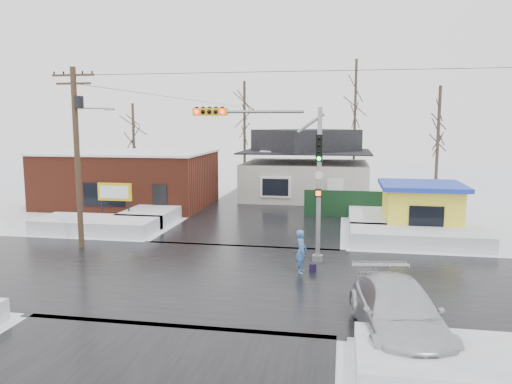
% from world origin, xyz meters
% --- Properties ---
extents(ground, '(120.00, 120.00, 0.00)m').
position_xyz_m(ground, '(0.00, 0.00, 0.00)').
color(ground, white).
rests_on(ground, ground).
extents(road_ns, '(10.00, 120.00, 0.02)m').
position_xyz_m(road_ns, '(0.00, 0.00, 0.01)').
color(road_ns, black).
rests_on(road_ns, ground).
extents(road_ew, '(120.00, 10.00, 0.02)m').
position_xyz_m(road_ew, '(0.00, 0.00, 0.01)').
color(road_ew, black).
rests_on(road_ew, ground).
extents(snowbank_nw, '(7.00, 3.00, 0.80)m').
position_xyz_m(snowbank_nw, '(-9.00, 7.00, 0.40)').
color(snowbank_nw, white).
rests_on(snowbank_nw, ground).
extents(snowbank_ne, '(7.00, 3.00, 0.80)m').
position_xyz_m(snowbank_ne, '(9.00, 7.00, 0.40)').
color(snowbank_ne, white).
rests_on(snowbank_ne, ground).
extents(snowbank_se, '(7.00, 3.00, 0.70)m').
position_xyz_m(snowbank_se, '(9.00, -7.00, 0.35)').
color(snowbank_se, white).
rests_on(snowbank_se, ground).
extents(snowbank_nside_w, '(3.00, 8.00, 0.80)m').
position_xyz_m(snowbank_nside_w, '(-7.00, 12.00, 0.40)').
color(snowbank_nside_w, white).
rests_on(snowbank_nside_w, ground).
extents(snowbank_nside_e, '(3.00, 8.00, 0.80)m').
position_xyz_m(snowbank_nside_e, '(7.00, 12.00, 0.40)').
color(snowbank_nside_e, white).
rests_on(snowbank_nside_e, ground).
extents(traffic_signal, '(6.05, 0.68, 7.00)m').
position_xyz_m(traffic_signal, '(2.43, 2.97, 4.54)').
color(traffic_signal, gray).
rests_on(traffic_signal, ground).
extents(utility_pole, '(3.15, 0.44, 9.00)m').
position_xyz_m(utility_pole, '(-7.93, 3.50, 5.11)').
color(utility_pole, '#382619').
rests_on(utility_pole, ground).
extents(brick_building, '(12.20, 8.20, 4.12)m').
position_xyz_m(brick_building, '(-11.00, 15.99, 2.08)').
color(brick_building, maroon).
rests_on(brick_building, ground).
extents(marquee_sign, '(2.20, 0.21, 2.55)m').
position_xyz_m(marquee_sign, '(-9.00, 9.49, 1.92)').
color(marquee_sign, black).
rests_on(marquee_sign, ground).
extents(house, '(10.40, 8.40, 5.76)m').
position_xyz_m(house, '(2.00, 22.00, 2.62)').
color(house, beige).
rests_on(house, ground).
extents(kiosk, '(4.60, 4.60, 2.88)m').
position_xyz_m(kiosk, '(9.50, 9.99, 1.46)').
color(kiosk, yellow).
rests_on(kiosk, ground).
extents(fence, '(8.00, 0.12, 1.80)m').
position_xyz_m(fence, '(6.50, 14.00, 0.90)').
color(fence, black).
rests_on(fence, ground).
extents(tree_far_left, '(3.00, 3.00, 10.00)m').
position_xyz_m(tree_far_left, '(-4.00, 26.00, 7.95)').
color(tree_far_left, '#332821').
rests_on(tree_far_left, ground).
extents(tree_far_mid, '(3.00, 3.00, 12.00)m').
position_xyz_m(tree_far_mid, '(6.00, 28.00, 9.54)').
color(tree_far_mid, '#332821').
rests_on(tree_far_mid, ground).
extents(tree_far_right, '(3.00, 3.00, 9.00)m').
position_xyz_m(tree_far_right, '(12.00, 20.00, 7.16)').
color(tree_far_right, '#332821').
rests_on(tree_far_right, ground).
extents(tree_far_west, '(3.00, 3.00, 8.00)m').
position_xyz_m(tree_far_west, '(-14.00, 24.00, 6.36)').
color(tree_far_west, '#332821').
rests_on(tree_far_west, ground).
extents(pedestrian, '(0.45, 0.68, 1.85)m').
position_xyz_m(pedestrian, '(3.40, 1.09, 0.92)').
color(pedestrian, '#4376BC').
rests_on(pedestrian, ground).
extents(car, '(3.05, 5.88, 1.63)m').
position_xyz_m(car, '(6.76, -4.91, 0.82)').
color(car, silver).
rests_on(car, ground).
extents(shopping_bag, '(0.30, 0.21, 0.35)m').
position_xyz_m(shopping_bag, '(3.89, 1.24, 0.17)').
color(shopping_bag, black).
rests_on(shopping_bag, ground).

